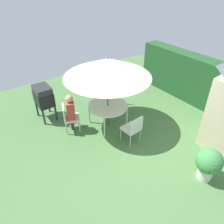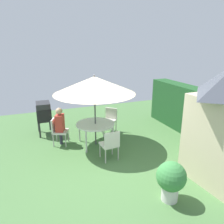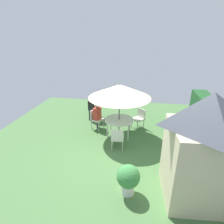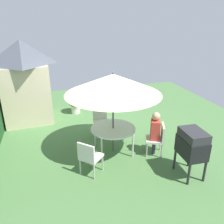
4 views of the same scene
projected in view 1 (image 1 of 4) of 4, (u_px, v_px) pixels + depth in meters
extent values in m
plane|color=#47703D|center=(128.00, 141.00, 6.48)|extent=(11.00, 11.00, 0.00)
cube|color=#1E4C23|center=(204.00, 84.00, 7.71)|extent=(5.62, 0.63, 1.72)
cylinder|color=white|center=(108.00, 106.00, 6.75)|extent=(1.25, 1.25, 0.04)
cylinder|color=beige|center=(89.00, 114.00, 7.04)|extent=(0.05, 0.05, 0.70)
cylinder|color=beige|center=(104.00, 127.00, 6.45)|extent=(0.05, 0.05, 0.70)
cylinder|color=beige|center=(111.00, 105.00, 7.46)|extent=(0.05, 0.05, 0.70)
cylinder|color=beige|center=(127.00, 117.00, 6.88)|extent=(0.05, 0.05, 0.70)
cylinder|color=#4C4C51|center=(108.00, 94.00, 6.52)|extent=(0.04, 0.04, 2.26)
cone|color=beige|center=(107.00, 68.00, 6.03)|extent=(2.54, 2.54, 0.53)
sphere|color=#4C4C51|center=(107.00, 57.00, 5.87)|extent=(0.06, 0.06, 0.06)
cube|color=black|center=(44.00, 98.00, 7.03)|extent=(0.72, 0.52, 0.45)
cube|color=#2B2B2E|center=(42.00, 89.00, 6.85)|extent=(0.68, 0.50, 0.20)
cylinder|color=#262628|center=(37.00, 109.00, 7.42)|extent=(0.06, 0.06, 0.55)
cylinder|color=#262628|center=(44.00, 117.00, 7.00)|extent=(0.06, 0.06, 0.55)
cylinder|color=#262628|center=(49.00, 105.00, 7.62)|extent=(0.06, 0.06, 0.55)
cylinder|color=#262628|center=(56.00, 113.00, 7.21)|extent=(0.06, 0.06, 0.55)
cube|color=silver|center=(72.00, 118.00, 6.67)|extent=(0.60, 0.60, 0.06)
cube|color=silver|center=(64.00, 113.00, 6.51)|extent=(0.44, 0.22, 0.45)
cylinder|color=#AFABA3|center=(66.00, 121.00, 6.92)|extent=(0.04, 0.04, 0.45)
cylinder|color=#AFABA3|center=(66.00, 129.00, 6.60)|extent=(0.04, 0.04, 0.45)
cylinder|color=#AFABA3|center=(78.00, 119.00, 7.00)|extent=(0.04, 0.04, 0.45)
cylinder|color=#AFABA3|center=(79.00, 127.00, 6.68)|extent=(0.04, 0.04, 0.45)
cube|color=silver|center=(131.00, 128.00, 6.24)|extent=(0.49, 0.49, 0.06)
cube|color=silver|center=(136.00, 126.00, 5.99)|extent=(0.08, 0.46, 0.45)
cylinder|color=#AFABA3|center=(130.00, 141.00, 6.14)|extent=(0.04, 0.04, 0.45)
cylinder|color=#AFABA3|center=(140.00, 135.00, 6.35)|extent=(0.04, 0.04, 0.45)
cylinder|color=#AFABA3|center=(121.00, 134.00, 6.39)|extent=(0.04, 0.04, 0.45)
cylinder|color=#AFABA3|center=(130.00, 128.00, 6.60)|extent=(0.04, 0.04, 0.45)
cube|color=silver|center=(113.00, 96.00, 7.82)|extent=(0.65, 0.65, 0.06)
cube|color=silver|center=(113.00, 88.00, 7.87)|extent=(0.36, 0.36, 0.45)
cylinder|color=#AFABA3|center=(119.00, 99.00, 8.09)|extent=(0.04, 0.04, 0.45)
cylinder|color=#AFABA3|center=(108.00, 98.00, 8.14)|extent=(0.04, 0.04, 0.45)
cylinder|color=#AFABA3|center=(117.00, 104.00, 7.76)|extent=(0.04, 0.04, 0.45)
cylinder|color=#AFABA3|center=(106.00, 103.00, 7.81)|extent=(0.04, 0.04, 0.45)
cylinder|color=silver|center=(205.00, 173.00, 5.26)|extent=(0.35, 0.35, 0.31)
sphere|color=#3D8442|center=(209.00, 161.00, 5.03)|extent=(0.63, 0.63, 0.63)
cube|color=#CC3D33|center=(71.00, 110.00, 6.50)|extent=(0.41, 0.35, 0.55)
sphere|color=tan|center=(69.00, 99.00, 6.28)|extent=(0.22, 0.22, 0.22)
cylinder|color=#383347|center=(72.00, 123.00, 6.79)|extent=(0.10, 0.10, 0.48)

